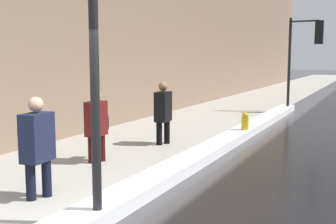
# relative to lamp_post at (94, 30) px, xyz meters

# --- Properties ---
(sidewalk_slab) EXTENTS (4.00, 80.00, 0.01)m
(sidewalk_slab) POSITION_rel_lamp_post_xyz_m (-2.28, 14.45, -2.49)
(sidewalk_slab) COLOR #9E9B93
(sidewalk_slab) RESTS_ON ground
(snow_bank_curb) EXTENTS (0.57, 15.57, 0.21)m
(snow_bank_curb) POSITION_rel_lamp_post_xyz_m (-0.11, 5.90, -2.39)
(snow_bank_curb) COLOR white
(snow_bank_curb) RESTS_ON ground
(lamp_post) EXTENTS (0.28, 0.28, 4.07)m
(lamp_post) POSITION_rel_lamp_post_xyz_m (0.00, 0.00, 0.00)
(lamp_post) COLOR black
(lamp_post) RESTS_ON ground
(traffic_light_near) EXTENTS (1.31, 0.32, 3.76)m
(traffic_light_near) POSITION_rel_lamp_post_xyz_m (0.67, 13.15, 0.22)
(traffic_light_near) COLOR black
(traffic_light_near) RESTS_ON ground
(pedestrian_trailing) EXTENTS (0.35, 0.54, 1.58)m
(pedestrian_trailing) POSITION_rel_lamp_post_xyz_m (-1.42, 0.45, -1.62)
(pedestrian_trailing) COLOR black
(pedestrian_trailing) RESTS_ON ground
(pedestrian_with_shoulder_bag) EXTENTS (0.34, 0.72, 1.51)m
(pedestrian_with_shoulder_bag) POSITION_rel_lamp_post_xyz_m (-1.98, 2.75, -1.66)
(pedestrian_with_shoulder_bag) COLOR #340C0C
(pedestrian_with_shoulder_bag) RESTS_ON ground
(pedestrian_in_glasses) EXTENTS (0.35, 0.54, 1.58)m
(pedestrian_in_glasses) POSITION_rel_lamp_post_xyz_m (-1.57, 4.97, -1.62)
(pedestrian_in_glasses) COLOR black
(pedestrian_in_glasses) RESTS_ON ground
(fire_hydrant) EXTENTS (0.20, 0.20, 0.70)m
(fire_hydrant) POSITION_rel_lamp_post_xyz_m (0.01, 6.81, -2.15)
(fire_hydrant) COLOR gold
(fire_hydrant) RESTS_ON ground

